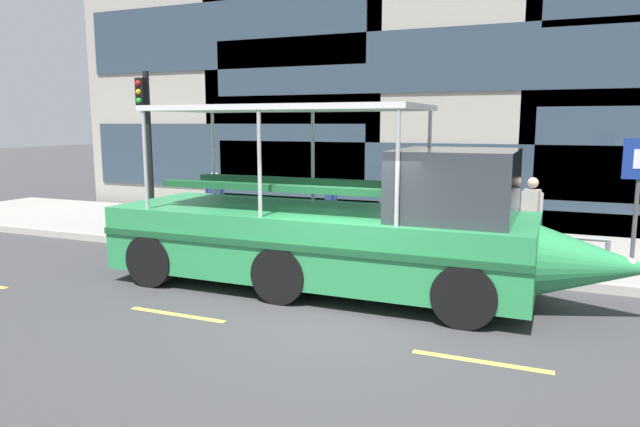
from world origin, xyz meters
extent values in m
plane|color=#3D3D3F|center=(0.00, 0.00, 0.00)|extent=(120.00, 120.00, 0.00)
cube|color=#99968E|center=(0.00, 5.60, 0.09)|extent=(32.00, 4.80, 0.18)
cube|color=#B2ADA3|center=(0.00, 3.11, 0.09)|extent=(32.00, 0.18, 0.18)
cube|color=#DBD64C|center=(-2.40, -0.93, 0.00)|extent=(1.80, 0.12, 0.01)
cube|color=#DBD64C|center=(2.40, -0.93, 0.00)|extent=(1.80, 0.12, 0.01)
cube|color=#2D3D4C|center=(-7.44, 8.37, 1.97)|extent=(10.31, 0.06, 2.17)
cube|color=#2D3D4C|center=(-7.44, 8.37, 5.90)|extent=(10.31, 0.06, 2.17)
cube|color=#2D3D4C|center=(-1.10, 8.37, 1.61)|extent=(12.65, 0.06, 1.77)
cube|color=#2D3D4C|center=(-1.10, 8.37, 4.84)|extent=(12.65, 0.06, 1.77)
cylinder|color=gray|center=(-1.14, 3.45, 0.92)|extent=(10.51, 0.07, 0.07)
cylinder|color=gray|center=(-1.14, 3.45, 0.55)|extent=(10.51, 0.06, 0.06)
cylinder|color=gray|center=(-6.40, 3.45, 0.55)|extent=(0.09, 0.09, 0.74)
cylinder|color=gray|center=(-4.29, 3.45, 0.55)|extent=(0.09, 0.09, 0.74)
cylinder|color=gray|center=(-2.19, 3.45, 0.55)|extent=(0.09, 0.09, 0.74)
cylinder|color=gray|center=(-0.09, 3.45, 0.55)|extent=(0.09, 0.09, 0.74)
cylinder|color=gray|center=(2.01, 3.45, 0.55)|extent=(0.09, 0.09, 0.74)
cylinder|color=gray|center=(4.12, 3.45, 0.55)|extent=(0.09, 0.09, 0.74)
cylinder|color=black|center=(-6.90, 4.08, 2.30)|extent=(0.16, 0.16, 4.24)
cube|color=black|center=(-6.90, 3.88, 3.87)|extent=(0.24, 0.20, 0.72)
sphere|color=red|center=(-6.90, 3.77, 4.09)|extent=(0.14, 0.14, 0.14)
sphere|color=gold|center=(-6.90, 3.77, 3.87)|extent=(0.14, 0.14, 0.14)
sphere|color=green|center=(-6.90, 3.77, 3.65)|extent=(0.14, 0.14, 0.14)
cylinder|color=#4C4F54|center=(4.57, 3.87, 1.48)|extent=(0.08, 0.08, 2.59)
cube|color=#2D9351|center=(-0.93, 1.47, 0.88)|extent=(7.79, 2.60, 1.21)
cone|color=#2D9351|center=(3.84, 1.47, 0.88)|extent=(1.75, 1.15, 1.15)
cylinder|color=#2D9351|center=(-4.83, 1.47, 0.88)|extent=(0.39, 1.15, 1.15)
cube|color=#19512C|center=(-0.93, 0.15, 1.03)|extent=(7.79, 0.04, 0.12)
sphere|color=white|center=(4.28, 1.47, 0.93)|extent=(0.22, 0.22, 0.22)
cube|color=#33383D|center=(1.60, 1.47, 2.06)|extent=(1.95, 2.18, 1.16)
cube|color=silver|center=(-1.52, 1.47, 3.35)|extent=(5.07, 2.39, 0.10)
cylinder|color=#B2B2B7|center=(0.89, 2.61, 2.39)|extent=(0.07, 0.07, 1.82)
cylinder|color=#B2B2B7|center=(0.89, 0.33, 2.39)|extent=(0.07, 0.07, 1.82)
cylinder|color=#B2B2B7|center=(-1.52, 2.61, 2.39)|extent=(0.07, 0.07, 1.82)
cylinder|color=#B2B2B7|center=(-1.52, 0.33, 2.39)|extent=(0.07, 0.07, 1.82)
cylinder|color=#B2B2B7|center=(-3.93, 2.61, 2.39)|extent=(0.07, 0.07, 1.82)
cylinder|color=#B2B2B7|center=(-3.93, 0.33, 2.39)|extent=(0.07, 0.07, 1.82)
cube|color=#19512C|center=(-1.52, 2.09, 1.93)|extent=(4.66, 0.28, 0.12)
cube|color=#19512C|center=(-1.52, 0.84, 1.93)|extent=(4.66, 0.28, 0.12)
cylinder|color=black|center=(1.99, 2.66, 0.50)|extent=(1.00, 0.28, 1.00)
cylinder|color=black|center=(1.99, 0.27, 0.50)|extent=(1.00, 0.28, 1.00)
cylinder|color=black|center=(-1.13, 2.66, 0.50)|extent=(1.00, 0.28, 1.00)
cylinder|color=black|center=(-1.13, 0.27, 0.50)|extent=(1.00, 0.28, 1.00)
cylinder|color=black|center=(-3.86, 2.66, 0.50)|extent=(1.00, 0.28, 1.00)
cylinder|color=black|center=(-3.86, 0.27, 0.50)|extent=(1.00, 0.28, 1.00)
cylinder|color=#1E2338|center=(2.60, 5.06, 0.61)|extent=(0.11, 0.11, 0.86)
cylinder|color=#1E2338|center=(2.76, 4.99, 0.61)|extent=(0.11, 0.11, 0.86)
cube|color=#B7B2A8|center=(2.68, 5.03, 1.34)|extent=(0.37, 0.29, 0.61)
cylinder|color=#B7B2A8|center=(2.48, 5.11, 1.31)|extent=(0.07, 0.07, 0.55)
cylinder|color=#B7B2A8|center=(2.88, 4.95, 1.31)|extent=(0.07, 0.07, 0.55)
sphere|color=beige|center=(2.68, 5.03, 1.79)|extent=(0.24, 0.24, 0.24)
cylinder|color=#47423D|center=(0.02, 4.19, 0.60)|extent=(0.11, 0.11, 0.83)
cylinder|color=#47423D|center=(-0.03, 4.03, 0.60)|extent=(0.11, 0.11, 0.83)
cube|color=#38383D|center=(0.00, 4.11, 1.31)|extent=(0.27, 0.35, 0.59)
cylinder|color=#38383D|center=(0.06, 4.30, 1.28)|extent=(0.07, 0.07, 0.53)
cylinder|color=#38383D|center=(-0.06, 3.91, 1.28)|extent=(0.07, 0.07, 0.53)
sphere|color=beige|center=(0.00, 4.11, 1.74)|extent=(0.23, 0.23, 0.23)
cylinder|color=#1E2338|center=(-1.88, 4.64, 0.56)|extent=(0.10, 0.10, 0.77)
cylinder|color=#1E2338|center=(-2.00, 4.72, 0.56)|extent=(0.10, 0.10, 0.77)
cube|color=navy|center=(-1.94, 4.68, 1.22)|extent=(0.33, 0.30, 0.54)
cylinder|color=navy|center=(-1.78, 4.57, 1.19)|extent=(0.07, 0.07, 0.49)
cylinder|color=navy|center=(-2.09, 4.79, 1.19)|extent=(0.07, 0.07, 0.49)
sphere|color=#936B4C|center=(-1.94, 4.68, 1.62)|extent=(0.21, 0.21, 0.21)
cylinder|color=#47423D|center=(-4.83, 4.14, 0.59)|extent=(0.10, 0.10, 0.83)
cylinder|color=#47423D|center=(-4.97, 4.06, 0.59)|extent=(0.10, 0.10, 0.83)
cube|color=navy|center=(-4.90, 4.10, 1.30)|extent=(0.36, 0.31, 0.59)
cylinder|color=navy|center=(-4.72, 4.20, 1.27)|extent=(0.07, 0.07, 0.53)
cylinder|color=navy|center=(-5.08, 4.00, 1.27)|extent=(0.07, 0.07, 0.53)
sphere|color=beige|center=(-4.90, 4.10, 1.73)|extent=(0.23, 0.23, 0.23)
camera|label=1|loc=(3.20, -8.27, 3.09)|focal=32.19mm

